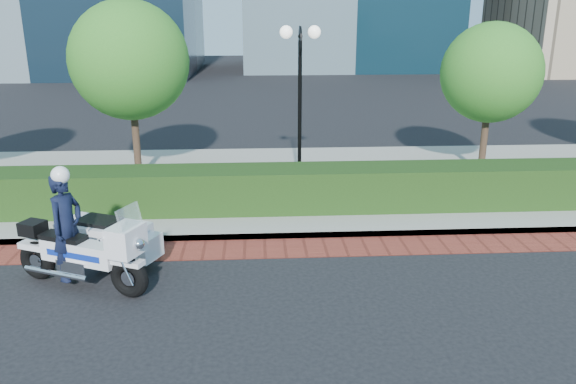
{
  "coord_description": "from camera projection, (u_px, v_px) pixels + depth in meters",
  "views": [
    {
      "loc": [
        -0.16,
        -9.18,
        4.6
      ],
      "look_at": [
        0.52,
        2.2,
        1.0
      ],
      "focal_mm": 35.0,
      "sensor_mm": 36.0,
      "label": 1
    }
  ],
  "objects": [
    {
      "name": "police_motorcycle",
      "position": [
        89.0,
        239.0,
        10.08
      ],
      "size": [
        2.56,
        2.43,
        2.19
      ],
      "rotation": [
        0.0,
        0.0,
        -0.42
      ],
      "color": "black",
      "rests_on": "ground"
    },
    {
      "name": "hedge_main",
      "position": [
        263.0,
        189.0,
        13.36
      ],
      "size": [
        18.0,
        1.2,
        1.0
      ],
      "primitive_type": "cube",
      "color": "black",
      "rests_on": "sidewalk"
    },
    {
      "name": "brick_strip",
      "position": [
        265.0,
        249.0,
        11.55
      ],
      "size": [
        60.0,
        1.0,
        0.01
      ],
      "primitive_type": "cube",
      "color": "maroon",
      "rests_on": "ground"
    },
    {
      "name": "ground",
      "position": [
        267.0,
        282.0,
        10.13
      ],
      "size": [
        120.0,
        120.0,
        0.0
      ],
      "primitive_type": "plane",
      "color": "black",
      "rests_on": "ground"
    },
    {
      "name": "tree_b",
      "position": [
        130.0,
        61.0,
        15.08
      ],
      "size": [
        3.2,
        3.2,
        4.89
      ],
      "color": "#332319",
      "rests_on": "sidewalk"
    },
    {
      "name": "tree_c",
      "position": [
        491.0,
        73.0,
        15.76
      ],
      "size": [
        2.8,
        2.8,
        4.3
      ],
      "color": "#332319",
      "rests_on": "sidewalk"
    },
    {
      "name": "sidewalk",
      "position": [
        262.0,
        183.0,
        15.82
      ],
      "size": [
        60.0,
        8.0,
        0.15
      ],
      "primitive_type": "cube",
      "color": "gray",
      "rests_on": "ground"
    },
    {
      "name": "lamppost",
      "position": [
        300.0,
        83.0,
        14.24
      ],
      "size": [
        1.02,
        0.7,
        4.21
      ],
      "color": "black",
      "rests_on": "sidewalk"
    }
  ]
}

